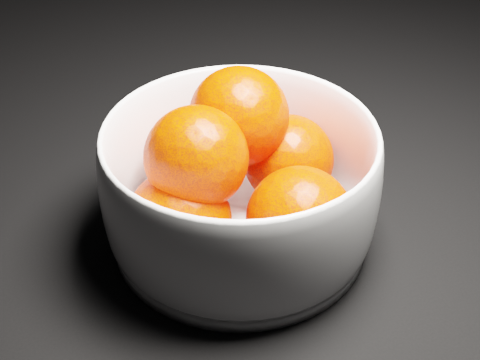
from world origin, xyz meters
name	(u,v)px	position (x,y,z in m)	size (l,w,h in m)	color
bowl	(240,185)	(-0.20, 0.25, 0.06)	(0.23, 0.23, 0.11)	white
orange_pile	(235,173)	(-0.21, 0.25, 0.07)	(0.20, 0.19, 0.13)	#FC2500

